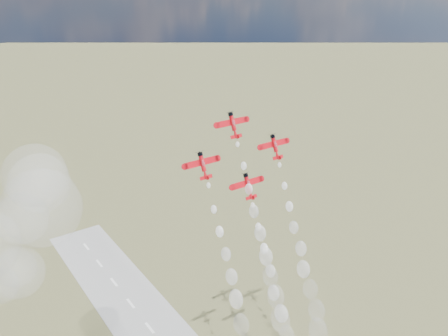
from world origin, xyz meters
name	(u,v)px	position (x,y,z in m)	size (l,w,h in m)	color
plane_lead	(233,125)	(12.61, 5.93, 103.04)	(11.26, 5.52, 7.52)	red
plane_left	(203,165)	(-0.82, 1.94, 94.52)	(11.26, 5.52, 7.52)	red
plane_right	(275,146)	(26.05, 1.94, 94.52)	(11.26, 5.52, 7.52)	red
plane_slot	(248,185)	(12.61, -2.04, 86.00)	(11.26, 5.52, 7.52)	red
smoke_trail_lead	(272,284)	(12.54, -15.01, 58.05)	(5.14, 25.98, 52.90)	white
smoke_trail_left	(244,333)	(-1.17, -19.22, 49.43)	(5.14, 26.71, 52.91)	white
smoke_trail_right	(311,297)	(26.00, -18.83, 49.71)	(5.86, 25.82, 52.24)	white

